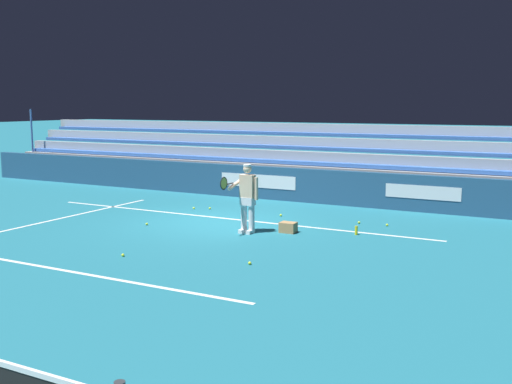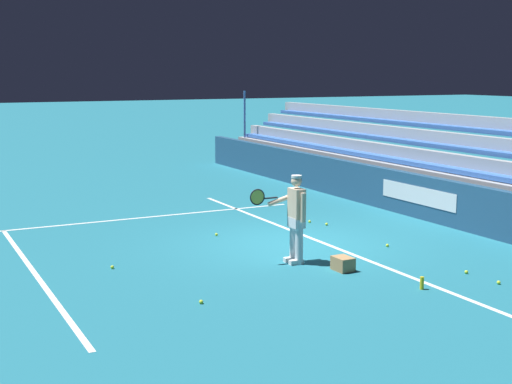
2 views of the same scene
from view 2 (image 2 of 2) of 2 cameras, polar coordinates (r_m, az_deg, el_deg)
ground_plane at (r=15.52m, az=3.25°, el=-4.06°), size 160.00×160.00×0.00m
court_baseline_white at (r=15.77m, az=4.82°, el=-3.85°), size 12.00×0.10×0.01m
court_sideline_white at (r=17.88m, az=-14.77°, el=-2.54°), size 0.10×12.00×0.01m
court_service_line_white at (r=13.68m, az=-17.21°, el=-6.33°), size 8.22×0.10×0.01m
back_wall_sponsor_board at (r=17.82m, az=14.87°, el=-0.79°), size 26.96×0.25×1.10m
bleacher_stand at (r=19.05m, az=18.99°, el=0.20°), size 25.62×2.40×2.95m
tennis_player at (r=13.70m, az=3.15°, el=-2.05°), size 0.59×0.99×1.71m
ball_box_cardboard at (r=13.41m, az=6.97°, el=-5.72°), size 0.41×0.31×0.26m
tennis_ball_far_left at (r=11.52m, az=-4.41°, el=-8.75°), size 0.07×0.07×0.07m
tennis_ball_midcourt at (r=17.55m, az=4.31°, el=-2.37°), size 0.07×0.07×0.07m
tennis_ball_on_baseline at (r=13.69m, az=16.48°, el=-6.16°), size 0.07×0.07×0.07m
tennis_ball_by_box at (r=15.36m, az=10.46°, el=-4.22°), size 0.07×0.07×0.07m
tennis_ball_near_player at (r=16.14m, az=-3.19°, el=-3.41°), size 0.07×0.07×0.07m
tennis_ball_toward_net at (r=13.19m, az=18.84°, el=-6.87°), size 0.07×0.07×0.07m
tennis_ball_far_right at (r=17.29m, az=5.66°, el=-2.57°), size 0.07×0.07×0.07m
tennis_ball_stray_back at (r=13.72m, az=-11.43°, el=-5.91°), size 0.07×0.07×0.07m
water_bottle at (r=12.52m, az=13.13°, el=-7.11°), size 0.07×0.07×0.22m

